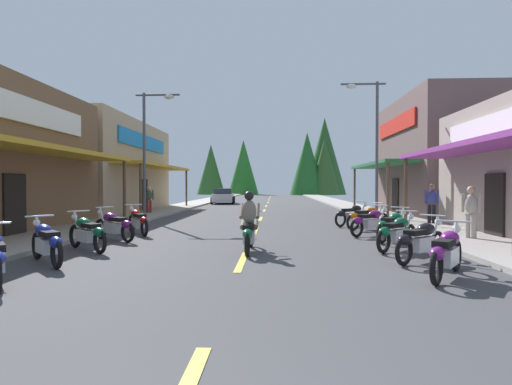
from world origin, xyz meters
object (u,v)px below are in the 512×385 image
(streetlamp_right, at_px, (370,131))
(pedestrian_waiting, at_px, (471,209))
(motorcycle_parked_left_1, at_px, (47,242))
(motorcycle_parked_right_0, at_px, (447,252))
(rider_cruising_lead, at_px, (249,227))
(motorcycle_parked_right_2, at_px, (397,232))
(motorcycle_parked_left_4, at_px, (138,221))
(pedestrian_browsing, at_px, (149,198))
(streetlamp_left, at_px, (151,137))
(motorcycle_parked_right_1, at_px, (421,240))
(motorcycle_parked_left_3, at_px, (114,225))
(pedestrian_by_shop, at_px, (432,201))
(motorcycle_parked_right_6, at_px, (352,214))
(parked_car_curbside, at_px, (223,196))
(motorcycle_parked_left_2, at_px, (87,232))
(motorcycle_parked_right_3, at_px, (393,225))
(motorcycle_parked_right_5, at_px, (367,217))
(motorcycle_parked_right_4, at_px, (370,221))

(streetlamp_right, relative_size, pedestrian_waiting, 3.97)
(motorcycle_parked_left_1, bearing_deg, motorcycle_parked_right_0, -141.45)
(motorcycle_parked_right_0, relative_size, rider_cruising_lead, 0.85)
(motorcycle_parked_right_0, relative_size, motorcycle_parked_right_2, 1.10)
(motorcycle_parked_left_4, height_order, pedestrian_browsing, pedestrian_browsing)
(streetlamp_left, relative_size, motorcycle_parked_right_1, 3.80)
(motorcycle_parked_left_3, xyz_separation_m, pedestrian_by_shop, (11.57, 5.14, 0.54))
(motorcycle_parked_left_4, bearing_deg, motorcycle_parked_left_3, 136.59)
(streetlamp_right, xyz_separation_m, motorcycle_parked_right_6, (-1.37, -2.79, -3.84))
(parked_car_curbside, bearing_deg, motorcycle_parked_right_6, -161.87)
(motorcycle_parked_right_2, xyz_separation_m, motorcycle_parked_left_4, (-7.97, 2.98, 0.00))
(streetlamp_right, distance_m, motorcycle_parked_left_2, 14.03)
(streetlamp_left, bearing_deg, motorcycle_parked_right_0, -52.08)
(motorcycle_parked_left_2, bearing_deg, parked_car_curbside, -49.25)
(motorcycle_parked_right_3, bearing_deg, motorcycle_parked_right_0, -145.16)
(motorcycle_parked_left_2, height_order, pedestrian_by_shop, pedestrian_by_shop)
(motorcycle_parked_right_1, relative_size, motorcycle_parked_left_2, 0.97)
(motorcycle_parked_left_3, xyz_separation_m, parked_car_curbside, (0.17, 24.75, 0.20))
(pedestrian_by_shop, xyz_separation_m, parked_car_curbside, (-11.40, 19.61, -0.35))
(pedestrian_browsing, height_order, pedestrian_waiting, pedestrian_waiting)
(motorcycle_parked_right_1, distance_m, pedestrian_browsing, 17.41)
(motorcycle_parked_right_6, bearing_deg, pedestrian_browsing, 112.42)
(motorcycle_parked_left_3, relative_size, pedestrian_browsing, 1.08)
(motorcycle_parked_left_1, relative_size, rider_cruising_lead, 0.74)
(motorcycle_parked_left_3, xyz_separation_m, rider_cruising_lead, (4.31, -1.90, 0.17))
(motorcycle_parked_right_6, height_order, rider_cruising_lead, rider_cruising_lead)
(motorcycle_parked_right_0, height_order, motorcycle_parked_right_5, same)
(motorcycle_parked_right_3, height_order, motorcycle_parked_left_4, same)
(motorcycle_parked_left_1, distance_m, pedestrian_by_shop, 14.56)
(motorcycle_parked_right_0, height_order, motorcycle_parked_right_3, same)
(streetlamp_right, height_order, motorcycle_parked_right_4, streetlamp_right)
(parked_car_curbside, bearing_deg, pedestrian_waiting, -160.20)
(pedestrian_browsing, bearing_deg, pedestrian_by_shop, -112.27)
(motorcycle_parked_right_2, bearing_deg, motorcycle_parked_right_3, 30.40)
(motorcycle_parked_right_5, bearing_deg, pedestrian_by_shop, -2.87)
(motorcycle_parked_right_3, relative_size, motorcycle_parked_right_6, 0.98)
(pedestrian_by_shop, bearing_deg, motorcycle_parked_right_4, 163.96)
(streetlamp_right, relative_size, rider_cruising_lead, 3.14)
(motorcycle_parked_right_1, bearing_deg, motorcycle_parked_left_3, 116.96)
(motorcycle_parked_right_1, relative_size, motorcycle_parked_right_3, 0.96)
(motorcycle_parked_left_1, distance_m, rider_cruising_lead, 4.67)
(rider_cruising_lead, bearing_deg, motorcycle_parked_right_0, -125.33)
(motorcycle_parked_right_3, distance_m, pedestrian_browsing, 15.14)
(motorcycle_parked_right_5, bearing_deg, motorcycle_parked_left_3, 171.47)
(motorcycle_parked_right_4, xyz_separation_m, motorcycle_parked_left_1, (-8.21, -5.29, 0.00))
(streetlamp_left, distance_m, pedestrian_by_shop, 13.20)
(motorcycle_parked_left_4, xyz_separation_m, parked_car_curbside, (-0.04, 23.21, 0.20))
(motorcycle_parked_right_4, distance_m, motorcycle_parked_right_5, 1.93)
(motorcycle_parked_left_1, xyz_separation_m, motorcycle_parked_left_3, (0.00, 3.68, 0.00))
(motorcycle_parked_right_1, xyz_separation_m, motorcycle_parked_left_3, (-8.25, 3.02, 0.00))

